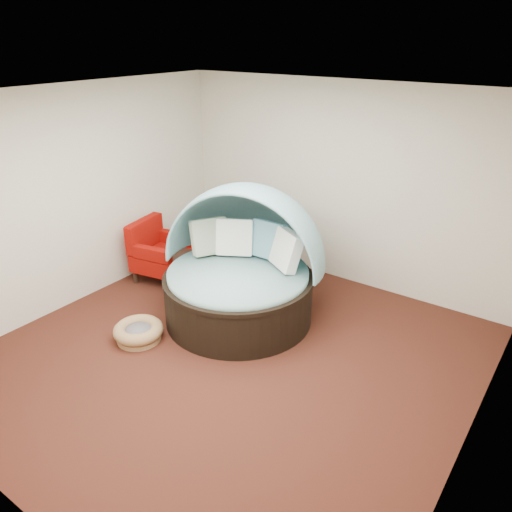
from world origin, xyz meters
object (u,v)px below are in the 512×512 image
Objects in this scene: side_table at (182,265)px; canopy_daybed at (241,259)px; pet_basket at (139,332)px; red_armchair at (160,252)px.

canopy_daybed is at bearing -9.03° from side_table.
pet_basket is at bearing -133.67° from canopy_daybed.
canopy_daybed is 2.64× the size of red_armchair.
red_armchair is (-1.61, 0.15, -0.38)m from canopy_daybed.
red_armchair is 1.61× the size of side_table.
canopy_daybed is 3.18× the size of pet_basket.
canopy_daybed is at bearing -15.94° from red_armchair.
red_armchair reaches higher than pet_basket.
side_table is at bearing -4.49° from red_armchair.
side_table is (-1.21, 0.19, -0.50)m from canopy_daybed.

